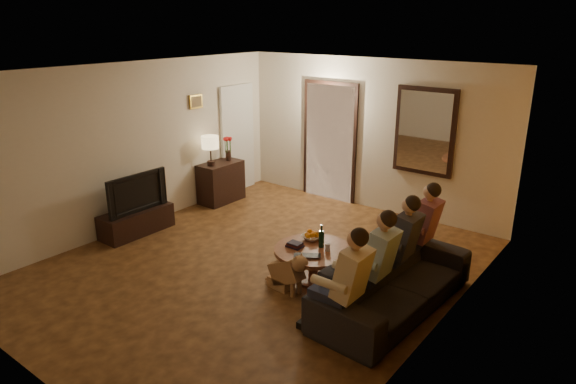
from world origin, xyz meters
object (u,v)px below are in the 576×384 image
Objects in this scene: person_b at (375,268)px; dresser at (221,182)px; person_a at (346,289)px; table_lamp at (211,151)px; tv at (134,192)px; person_d at (420,234)px; tv_stand at (137,221)px; person_c at (399,249)px; sofa at (394,282)px; coffee_table at (313,265)px; bowl at (312,237)px; dog at (286,270)px; wine_bottle at (321,236)px; laptop at (307,258)px.

dresser is at bearing 157.15° from person_b.
table_lamp is at bearing 152.78° from person_a.
table_lamp is 1.69m from tv.
person_d is (4.09, 1.35, -0.08)m from tv.
person_c reaches higher than tv_stand.
person_a is (-0.10, -0.90, 0.27)m from sofa.
coffee_table is (-1.00, 0.86, -0.38)m from person_a.
coffee_table is 0.38m from bowl.
wine_bottle is (0.17, 0.51, 0.32)m from dog.
person_b reaches higher than dog.
person_d is 1.53m from laptop.
person_d is (4.09, -0.52, 0.23)m from dresser.
bowl is (-1.18, -0.12, -0.12)m from person_c.
sofa is at bearing 71.57° from person_b.
wine_bottle is at bearing -80.72° from tv.
dresser is 4.25m from person_c.
tv is at bearing -161.68° from person_d.
tv_stand is 4.43× the size of bowl.
tv_stand is 0.50× the size of sofa.
person_c is 1.00× the size of person_d.
bowl is (2.91, -1.02, -0.52)m from table_lamp.
dresser reaches higher than bowl.
tv is 3.15m from coffee_table.
coffee_table is (-1.10, -0.04, -0.11)m from sofa.
dresser reaches higher than laptop.
person_c is at bearing -15.35° from dresser.
tv_stand is (0.00, -1.88, -0.17)m from dresser.
person_c reaches higher than coffee_table.
coffee_table is at bearing 7.61° from tv_stand.
person_a and person_c have the same top height.
table_lamp is 0.24× the size of sofa.
coffee_table is (-1.00, 0.26, -0.38)m from person_b.
wine_bottle is (3.14, -1.14, -0.40)m from table_lamp.
person_a and person_b have the same top height.
laptop is (3.19, -1.52, -0.54)m from table_lamp.
person_c is 1.10m from laptop.
tv_stand is 0.96× the size of person_c.
person_c is at bearing -12.45° from table_lamp.
table_lamp is at bearing -90.00° from dresser.
dog is (-1.22, -0.45, -0.05)m from sofa.
tv is at bearing -177.84° from person_b.
tv_stand is 4.11m from person_b.
laptop is at bearing -28.70° from dresser.
person_d is at bearing 90.00° from person_b.
table_lamp reaches higher than coffee_table.
dresser is at bearing 152.83° from dog.
person_b reaches higher than dresser.
wine_bottle is (3.14, 0.51, -0.08)m from tv.
dog reaches higher than bowl.
person_d is 3.87× the size of wine_bottle.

